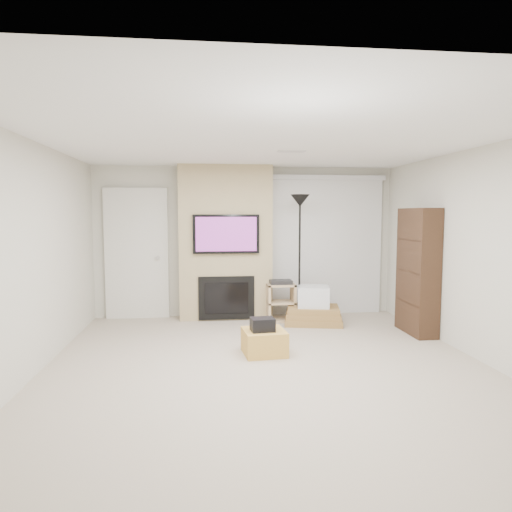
{
  "coord_description": "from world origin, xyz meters",
  "views": [
    {
      "loc": [
        -0.69,
        -4.91,
        1.72
      ],
      "look_at": [
        0.0,
        1.2,
        1.15
      ],
      "focal_mm": 32.0,
      "sensor_mm": 36.0,
      "label": 1
    }
  ],
  "objects": [
    {
      "name": "floor",
      "position": [
        0.0,
        0.0,
        0.0
      ],
      "size": [
        5.0,
        5.5,
        0.0
      ],
      "primitive_type": "cube",
      "color": "#B4A591",
      "rests_on": "ground"
    },
    {
      "name": "ceiling",
      "position": [
        0.0,
        0.0,
        2.5
      ],
      "size": [
        5.0,
        5.5,
        0.0
      ],
      "primitive_type": "cube",
      "color": "white",
      "rests_on": "wall_back"
    },
    {
      "name": "wall_back",
      "position": [
        0.0,
        2.75,
        1.25
      ],
      "size": [
        5.0,
        0.0,
        2.5
      ],
      "primitive_type": "cube",
      "rotation": [
        1.57,
        0.0,
        0.0
      ],
      "color": "beige",
      "rests_on": "ground"
    },
    {
      "name": "wall_front",
      "position": [
        0.0,
        -2.75,
        1.25
      ],
      "size": [
        5.0,
        0.0,
        2.5
      ],
      "primitive_type": "cube",
      "rotation": [
        1.57,
        0.0,
        0.0
      ],
      "color": "beige",
      "rests_on": "ground"
    },
    {
      "name": "wall_left",
      "position": [
        -2.5,
        0.0,
        1.25
      ],
      "size": [
        0.0,
        5.5,
        2.5
      ],
      "primitive_type": "cube",
      "rotation": [
        1.57,
        0.0,
        1.57
      ],
      "color": "beige",
      "rests_on": "ground"
    },
    {
      "name": "wall_right",
      "position": [
        2.5,
        0.0,
        1.25
      ],
      "size": [
        0.0,
        5.5,
        2.5
      ],
      "primitive_type": "cube",
      "rotation": [
        1.57,
        0.0,
        1.57
      ],
      "color": "beige",
      "rests_on": "ground"
    },
    {
      "name": "hvac_vent",
      "position": [
        0.4,
        0.8,
        2.5
      ],
      "size": [
        0.35,
        0.18,
        0.01
      ],
      "primitive_type": "cube",
      "color": "silver",
      "rests_on": "ceiling"
    },
    {
      "name": "ottoman",
      "position": [
        0.02,
        0.52,
        0.15
      ],
      "size": [
        0.55,
        0.55,
        0.3
      ],
      "primitive_type": "cube",
      "rotation": [
        0.0,
        0.0,
        0.09
      ],
      "color": "gold",
      "rests_on": "floor"
    },
    {
      "name": "black_bag",
      "position": [
        -0.0,
        0.48,
        0.38
      ],
      "size": [
        0.3,
        0.25,
        0.16
      ],
      "primitive_type": "cube",
      "rotation": [
        0.0,
        0.0,
        0.09
      ],
      "color": "black",
      "rests_on": "ottoman"
    },
    {
      "name": "fireplace_wall",
      "position": [
        -0.35,
        2.54,
        1.24
      ],
      "size": [
        1.5,
        0.47,
        2.5
      ],
      "color": "tan",
      "rests_on": "floor"
    },
    {
      "name": "entry_door",
      "position": [
        -1.8,
        2.71,
        1.05
      ],
      "size": [
        1.02,
        0.11,
        2.14
      ],
      "color": "silver",
      "rests_on": "floor"
    },
    {
      "name": "vertical_blinds",
      "position": [
        1.4,
        2.7,
        1.27
      ],
      "size": [
        1.98,
        0.1,
        2.37
      ],
      "color": "silver",
      "rests_on": "floor"
    },
    {
      "name": "floor_lamp",
      "position": [
        0.81,
        2.21,
        1.59
      ],
      "size": [
        0.3,
        0.3,
        2.02
      ],
      "color": "black",
      "rests_on": "floor"
    },
    {
      "name": "av_stand",
      "position": [
        0.52,
        2.25,
        0.35
      ],
      "size": [
        0.45,
        0.38,
        0.66
      ],
      "color": "tan",
      "rests_on": "floor"
    },
    {
      "name": "box_stack",
      "position": [
        1.0,
        2.01,
        0.22
      ],
      "size": [
        0.99,
        0.83,
        0.59
      ],
      "color": "olive",
      "rests_on": "floor"
    },
    {
      "name": "bookshelf",
      "position": [
        2.34,
        1.27,
        0.9
      ],
      "size": [
        0.3,
        0.8,
        1.8
      ],
      "color": "black",
      "rests_on": "floor"
    }
  ]
}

